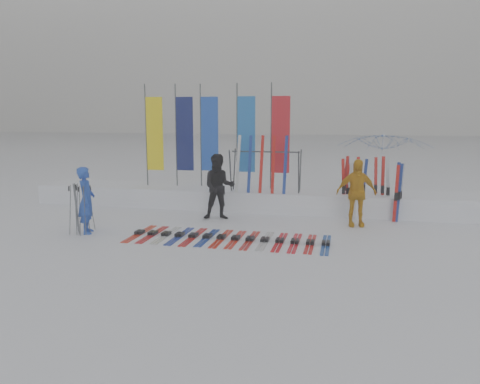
% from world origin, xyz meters
% --- Properties ---
extents(ground, '(120.00, 120.00, 0.00)m').
position_xyz_m(ground, '(0.00, 0.00, 0.00)').
color(ground, white).
rests_on(ground, ground).
extents(snow_bank, '(14.00, 1.60, 0.60)m').
position_xyz_m(snow_bank, '(0.00, 4.60, 0.30)').
color(snow_bank, white).
rests_on(snow_bank, ground).
extents(person_blue, '(0.60, 0.70, 1.62)m').
position_xyz_m(person_blue, '(-3.40, 0.71, 0.81)').
color(person_blue, blue).
rests_on(person_blue, ground).
extents(person_black, '(1.03, 0.90, 1.80)m').
position_xyz_m(person_black, '(-0.69, 2.92, 0.90)').
color(person_black, black).
rests_on(person_black, ground).
extents(person_yellow, '(1.08, 0.61, 1.74)m').
position_xyz_m(person_yellow, '(2.96, 2.91, 0.87)').
color(person_yellow, orange).
rests_on(person_yellow, ground).
extents(tent_canopy, '(3.30, 3.34, 2.40)m').
position_xyz_m(tent_canopy, '(3.74, 4.89, 1.20)').
color(tent_canopy, white).
rests_on(tent_canopy, ground).
extents(ski_row, '(4.61, 1.69, 0.07)m').
position_xyz_m(ski_row, '(0.08, 0.89, 0.04)').
color(ski_row, red).
rests_on(ski_row, ground).
extents(pole_cluster, '(0.56, 0.66, 1.25)m').
position_xyz_m(pole_cluster, '(-3.52, 0.61, 0.60)').
color(pole_cluster, '#595B60').
rests_on(pole_cluster, ground).
extents(feather_flags, '(4.58, 0.26, 3.20)m').
position_xyz_m(feather_flags, '(-1.37, 4.78, 2.24)').
color(feather_flags, '#383A3F').
rests_on(feather_flags, ground).
extents(ski_rack, '(2.04, 0.80, 1.23)m').
position_xyz_m(ski_rack, '(0.38, 4.20, 1.38)').
color(ski_rack, '#383A3F').
rests_on(ski_rack, ground).
extents(upright_skis, '(1.60, 1.19, 1.70)m').
position_xyz_m(upright_skis, '(3.32, 4.23, 0.80)').
color(upright_skis, silver).
rests_on(upright_skis, ground).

